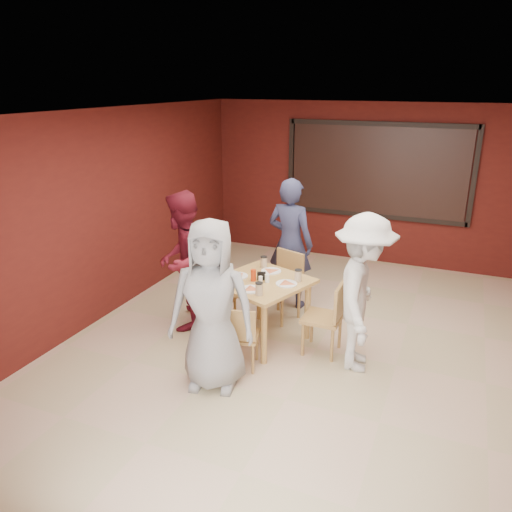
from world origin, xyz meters
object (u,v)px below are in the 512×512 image
at_px(chair_back, 284,281).
at_px(diner_front, 212,306).
at_px(diner_right, 363,294).
at_px(diner_left, 183,261).
at_px(diner_back, 290,243).
at_px(chair_right, 329,314).
at_px(chair_front, 241,334).
at_px(chair_left, 211,294).
at_px(dining_table, 261,288).

distance_m(chair_back, diner_front, 1.88).
bearing_deg(diner_right, diner_left, 78.55).
xyz_separation_m(diner_front, diner_left, (-1.00, 1.09, -0.01)).
xyz_separation_m(diner_back, diner_right, (1.29, -1.30, -0.03)).
height_order(chair_right, diner_left, diner_left).
height_order(chair_back, chair_right, chair_back).
bearing_deg(chair_back, chair_front, -89.71).
relative_size(chair_right, diner_left, 0.50).
distance_m(chair_left, diner_left, 0.56).
relative_size(diner_left, diner_right, 1.01).
bearing_deg(chair_back, dining_table, -93.27).
xyz_separation_m(chair_back, diner_front, (-0.14, -1.84, 0.40)).
xyz_separation_m(dining_table, diner_back, (-0.03, 1.15, 0.23)).
bearing_deg(diner_back, dining_table, 99.58).
bearing_deg(chair_right, diner_left, -179.68).
xyz_separation_m(diner_front, diner_back, (0.07, 2.27, 0.01)).
bearing_deg(diner_back, chair_front, 100.47).
height_order(chair_right, diner_back, diner_back).
bearing_deg(diner_left, dining_table, 75.17).
distance_m(diner_front, diner_back, 2.27).
xyz_separation_m(diner_front, diner_right, (1.37, 0.97, -0.02)).
height_order(chair_front, diner_back, diner_back).
xyz_separation_m(dining_table, chair_front, (0.05, -0.74, -0.26)).
distance_m(dining_table, diner_left, 1.12).
bearing_deg(chair_right, diner_back, 127.65).
distance_m(chair_right, diner_left, 2.01).
bearing_deg(chair_front, chair_left, 135.74).
distance_m(chair_front, chair_back, 1.47).
distance_m(chair_left, diner_back, 1.41).
xyz_separation_m(chair_front, diner_front, (-0.15, -0.37, 0.49)).
relative_size(dining_table, diner_left, 0.72).
bearing_deg(dining_table, chair_right, -0.63).
distance_m(chair_front, diner_front, 0.63).
distance_m(diner_left, diner_right, 2.37).
xyz_separation_m(chair_back, chair_left, (-0.75, -0.73, -0.02)).
distance_m(diner_back, diner_right, 1.83).
height_order(chair_left, diner_right, diner_right).
bearing_deg(chair_back, diner_back, 99.49).
bearing_deg(diner_left, chair_left, 76.52).
xyz_separation_m(dining_table, chair_back, (0.04, 0.72, -0.18)).
height_order(dining_table, diner_back, diner_back).
xyz_separation_m(chair_right, diner_left, (-1.97, -0.01, 0.39)).
height_order(chair_left, diner_front, diner_front).
xyz_separation_m(chair_right, diner_front, (-0.97, -1.10, 0.41)).
bearing_deg(chair_left, diner_front, -61.47).
distance_m(chair_back, diner_left, 1.42).
height_order(chair_back, chair_left, chair_back).
distance_m(chair_right, diner_right, 0.57).
height_order(chair_right, diner_front, diner_front).
bearing_deg(diner_front, diner_right, 22.13).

